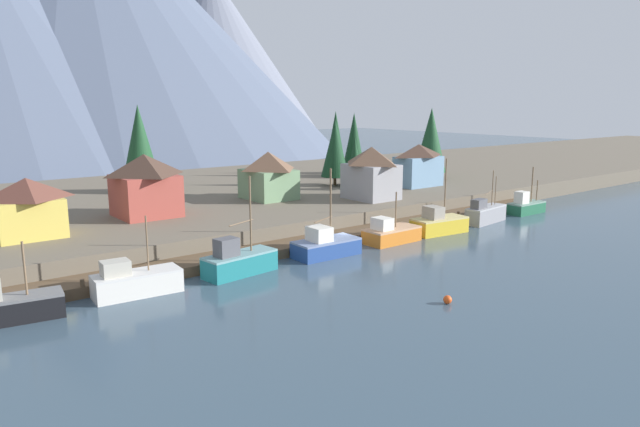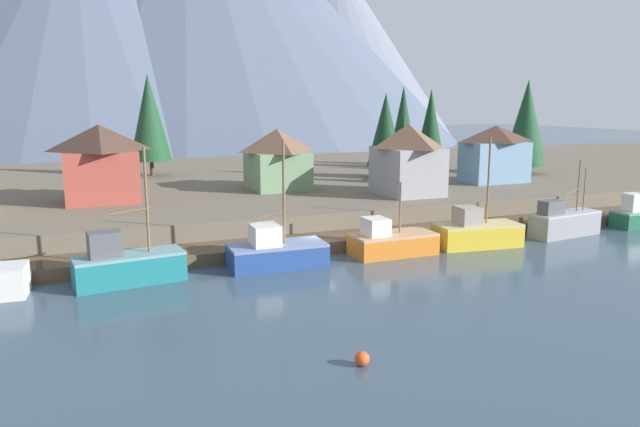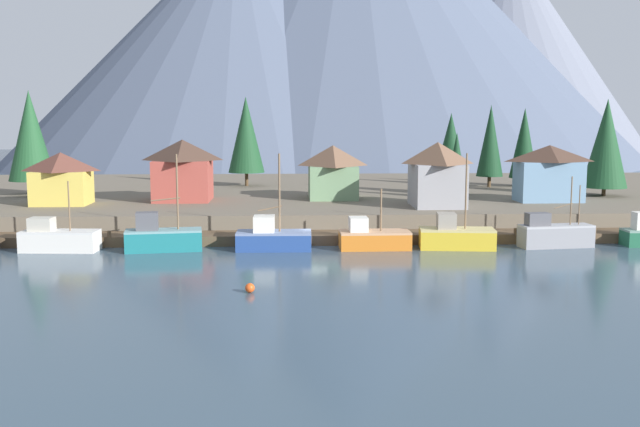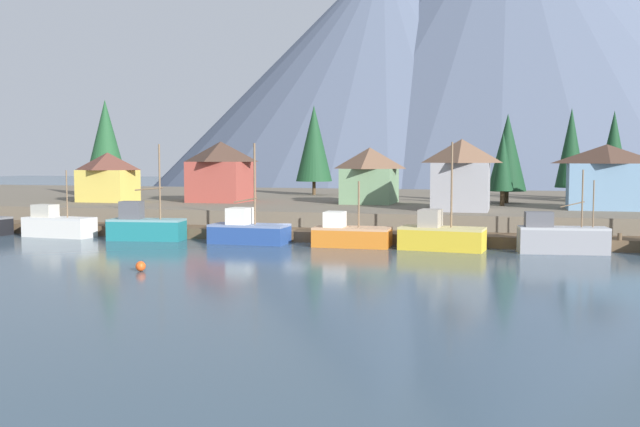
{
  "view_description": "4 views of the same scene",
  "coord_description": "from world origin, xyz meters",
  "px_view_note": "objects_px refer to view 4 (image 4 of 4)",
  "views": [
    {
      "loc": [
        -40.51,
        -47.41,
        15.9
      ],
      "look_at": [
        -0.48,
        3.74,
        3.26
      ],
      "focal_mm": 32.36,
      "sensor_mm": 36.0,
      "label": 1
    },
    {
      "loc": [
        -16.75,
        -42.19,
        12.04
      ],
      "look_at": [
        1.71,
        3.98,
        2.59
      ],
      "focal_mm": 33.24,
      "sensor_mm": 36.0,
      "label": 2
    },
    {
      "loc": [
        -2.79,
        -71.45,
        12.62
      ],
      "look_at": [
        0.66,
        3.48,
        2.76
      ],
      "focal_mm": 41.49,
      "sensor_mm": 36.0,
      "label": 3
    },
    {
      "loc": [
        19.16,
        -63.07,
        7.76
      ],
      "look_at": [
        1.23,
        3.81,
        2.43
      ],
      "focal_mm": 40.01,
      "sensor_mm": 36.0,
      "label": 4
    }
  ],
  "objects_px": {
    "house_yellow": "(108,176)",
    "channel_buoy": "(141,266)",
    "conifer_near_right": "(571,148)",
    "fishing_boat_teal": "(145,227)",
    "conifer_centre": "(106,141)",
    "fishing_boat_blue": "(248,231)",
    "house_red": "(221,171)",
    "fishing_boat_orange": "(350,235)",
    "house_green": "(370,175)",
    "conifer_back_left": "(507,152)",
    "fishing_boat_grey": "(561,238)",
    "conifer_near_left": "(314,143)",
    "house_grey": "(461,174)",
    "fishing_boat_yellow": "(441,236)",
    "fishing_boat_white": "(58,225)",
    "house_blue": "(606,176)",
    "conifer_mid_left": "(503,162)",
    "conifer_mid_right": "(614,151)"
  },
  "relations": [
    {
      "from": "fishing_boat_teal",
      "to": "conifer_centre",
      "type": "xyz_separation_m",
      "value": [
        -21.13,
        27.68,
        8.91
      ]
    },
    {
      "from": "fishing_boat_blue",
      "to": "house_red",
      "type": "xyz_separation_m",
      "value": [
        -11.14,
        20.14,
        5.12
      ]
    },
    {
      "from": "house_green",
      "to": "conifer_near_right",
      "type": "height_order",
      "value": "conifer_near_right"
    },
    {
      "from": "house_red",
      "to": "conifer_near_left",
      "type": "xyz_separation_m",
      "value": [
        6.67,
        18.73,
        3.72
      ]
    },
    {
      "from": "conifer_centre",
      "to": "channel_buoy",
      "type": "relative_size",
      "value": 19.25
    },
    {
      "from": "fishing_boat_orange",
      "to": "conifer_near_right",
      "type": "xyz_separation_m",
      "value": [
        21.03,
        35.42,
        8.1
      ]
    },
    {
      "from": "conifer_back_left",
      "to": "conifer_near_left",
      "type": "bearing_deg",
      "value": 154.96
    },
    {
      "from": "conifer_mid_left",
      "to": "conifer_near_right",
      "type": "bearing_deg",
      "value": 60.59
    },
    {
      "from": "house_yellow",
      "to": "channel_buoy",
      "type": "bearing_deg",
      "value": -55.56
    },
    {
      "from": "house_yellow",
      "to": "conifer_near_right",
      "type": "bearing_deg",
      "value": 18.9
    },
    {
      "from": "fishing_boat_white",
      "to": "channel_buoy",
      "type": "relative_size",
      "value": 10.39
    },
    {
      "from": "conifer_near_left",
      "to": "conifer_back_left",
      "type": "relative_size",
      "value": 1.23
    },
    {
      "from": "conifer_near_right",
      "to": "conifer_mid_right",
      "type": "relative_size",
      "value": 1.03
    },
    {
      "from": "fishing_boat_orange",
      "to": "house_red",
      "type": "bearing_deg",
      "value": 135.2
    },
    {
      "from": "fishing_boat_grey",
      "to": "conifer_near_left",
      "type": "relative_size",
      "value": 0.56
    },
    {
      "from": "house_green",
      "to": "channel_buoy",
      "type": "distance_m",
      "value": 40.34
    },
    {
      "from": "house_grey",
      "to": "channel_buoy",
      "type": "bearing_deg",
      "value": -123.17
    },
    {
      "from": "fishing_boat_teal",
      "to": "house_blue",
      "type": "distance_m",
      "value": 46.76
    },
    {
      "from": "fishing_boat_grey",
      "to": "house_red",
      "type": "xyz_separation_m",
      "value": [
        -38.49,
        20.03,
        5.01
      ]
    },
    {
      "from": "house_red",
      "to": "conifer_back_left",
      "type": "xyz_separation_m",
      "value": [
        33.96,
        5.98,
        2.24
      ]
    },
    {
      "from": "fishing_boat_orange",
      "to": "conifer_back_left",
      "type": "distance_m",
      "value": 30.18
    },
    {
      "from": "fishing_boat_orange",
      "to": "house_blue",
      "type": "height_order",
      "value": "house_blue"
    },
    {
      "from": "conifer_mid_left",
      "to": "fishing_boat_yellow",
      "type": "bearing_deg",
      "value": -102.88
    },
    {
      "from": "house_red",
      "to": "conifer_centre",
      "type": "xyz_separation_m",
      "value": [
        -20.43,
        7.41,
        3.9
      ]
    },
    {
      "from": "conifer_near_left",
      "to": "house_yellow",
      "type": "bearing_deg",
      "value": -132.03
    },
    {
      "from": "house_grey",
      "to": "conifer_mid_left",
      "type": "bearing_deg",
      "value": 63.41
    },
    {
      "from": "house_red",
      "to": "conifer_near_left",
      "type": "distance_m",
      "value": 20.23
    },
    {
      "from": "fishing_boat_blue",
      "to": "conifer_centre",
      "type": "height_order",
      "value": "conifer_centre"
    },
    {
      "from": "fishing_boat_orange",
      "to": "channel_buoy",
      "type": "height_order",
      "value": "fishing_boat_orange"
    },
    {
      "from": "fishing_boat_orange",
      "to": "conifer_centre",
      "type": "xyz_separation_m",
      "value": [
        -41.19,
        27.52,
        9.12
      ]
    },
    {
      "from": "fishing_boat_yellow",
      "to": "house_blue",
      "type": "height_order",
      "value": "house_blue"
    },
    {
      "from": "fishing_boat_white",
      "to": "house_grey",
      "type": "relative_size",
      "value": 1.0
    },
    {
      "from": "fishing_boat_white",
      "to": "house_green",
      "type": "height_order",
      "value": "house_green"
    },
    {
      "from": "fishing_boat_teal",
      "to": "fishing_boat_blue",
      "type": "relative_size",
      "value": 1.0
    },
    {
      "from": "house_red",
      "to": "house_green",
      "type": "bearing_deg",
      "value": 4.86
    },
    {
      "from": "fishing_boat_teal",
      "to": "conifer_mid_left",
      "type": "bearing_deg",
      "value": 25.04
    },
    {
      "from": "conifer_near_left",
      "to": "house_red",
      "type": "bearing_deg",
      "value": -109.61
    },
    {
      "from": "fishing_boat_white",
      "to": "fishing_boat_yellow",
      "type": "distance_m",
      "value": 37.78
    },
    {
      "from": "house_green",
      "to": "house_grey",
      "type": "relative_size",
      "value": 1.0
    },
    {
      "from": "conifer_back_left",
      "to": "house_blue",
      "type": "bearing_deg",
      "value": -42.08
    },
    {
      "from": "house_red",
      "to": "conifer_mid_left",
      "type": "height_order",
      "value": "conifer_mid_left"
    },
    {
      "from": "house_red",
      "to": "conifer_mid_right",
      "type": "bearing_deg",
      "value": 19.02
    },
    {
      "from": "conifer_near_right",
      "to": "conifer_back_left",
      "type": "height_order",
      "value": "conifer_near_right"
    },
    {
      "from": "house_green",
      "to": "conifer_back_left",
      "type": "height_order",
      "value": "conifer_back_left"
    },
    {
      "from": "fishing_boat_yellow",
      "to": "house_yellow",
      "type": "bearing_deg",
      "value": 164.59
    },
    {
      "from": "house_blue",
      "to": "fishing_boat_grey",
      "type": "bearing_deg",
      "value": -107.59
    },
    {
      "from": "fishing_boat_teal",
      "to": "house_blue",
      "type": "bearing_deg",
      "value": 14.32
    },
    {
      "from": "fishing_boat_blue",
      "to": "fishing_boat_yellow",
      "type": "xyz_separation_m",
      "value": [
        17.59,
        -0.22,
        0.05
      ]
    },
    {
      "from": "conifer_mid_left",
      "to": "house_yellow",
      "type": "bearing_deg",
      "value": -174.81
    },
    {
      "from": "house_red",
      "to": "channel_buoy",
      "type": "bearing_deg",
      "value": -75.35
    }
  ]
}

